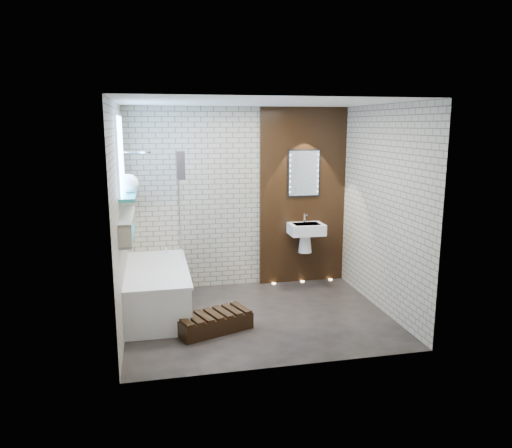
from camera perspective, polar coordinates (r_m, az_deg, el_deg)
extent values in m
plane|color=black|center=(6.19, 0.30, -10.77)|extent=(3.20, 3.20, 0.00)
cube|color=tan|center=(7.08, -1.96, 3.02)|extent=(3.20, 0.04, 2.60)
cube|color=tan|center=(4.58, 3.81, -1.72)|extent=(3.20, 0.04, 2.60)
cube|color=tan|center=(5.70, -15.60, 0.50)|extent=(0.04, 2.60, 2.60)
cube|color=tan|center=(6.35, 14.55, 1.67)|extent=(0.04, 2.60, 2.60)
plane|color=white|center=(5.73, 0.33, 14.05)|extent=(3.20, 3.20, 0.00)
cube|color=black|center=(7.27, 5.48, 3.20)|extent=(1.30, 0.06, 2.60)
cube|color=#7FADE0|center=(5.96, -15.64, 7.76)|extent=(0.03, 1.00, 0.90)
cube|color=teal|center=(6.00, -14.68, 3.32)|extent=(0.18, 1.00, 0.04)
cube|color=teal|center=(5.88, -14.73, -1.25)|extent=(0.14, 1.30, 0.03)
cube|color=#B2A899|center=(5.84, -14.85, 0.95)|extent=(0.14, 1.30, 0.03)
cube|color=#B2A899|center=(5.24, -15.07, -1.53)|extent=(0.14, 0.03, 0.26)
cube|color=#B2A899|center=(6.48, -14.56, 0.96)|extent=(0.14, 0.03, 0.26)
cube|color=white|center=(6.39, -11.49, -7.65)|extent=(0.75, 1.70, 0.55)
cube|color=white|center=(6.30, -11.60, -5.16)|extent=(0.79, 1.74, 0.03)
cylinder|color=silver|center=(6.98, -10.47, -2.82)|extent=(0.04, 0.04, 0.12)
cube|color=white|center=(6.58, -8.81, 2.05)|extent=(0.01, 0.78, 1.40)
cube|color=black|center=(6.29, -8.84, 6.86)|extent=(0.10, 0.27, 0.35)
cylinder|color=silver|center=(6.55, -12.83, 8.21)|extent=(0.18, 0.18, 0.02)
cube|color=white|center=(7.16, 5.92, -0.60)|extent=(0.50, 0.36, 0.16)
cone|color=white|center=(7.25, 5.76, -2.22)|extent=(0.20, 0.20, 0.28)
cylinder|color=silver|center=(7.22, 5.70, 0.72)|extent=(0.03, 0.03, 0.14)
cube|color=black|center=(7.20, 5.62, 5.92)|extent=(0.50, 0.02, 0.70)
cube|color=silver|center=(7.19, 5.64, 5.91)|extent=(0.45, 0.01, 0.65)
cube|color=black|center=(5.78, -4.98, -11.44)|extent=(0.94, 0.66, 0.19)
cylinder|color=maroon|center=(5.54, -14.92, -1.13)|extent=(0.06, 0.06, 0.14)
cylinder|color=maroon|center=(6.10, -14.68, 0.08)|extent=(0.06, 0.06, 0.15)
cylinder|color=#A34619|center=(5.50, -14.93, -1.39)|extent=(0.05, 0.05, 0.11)
sphere|color=white|center=(6.03, -14.63, 4.63)|extent=(0.22, 0.22, 0.22)
cylinder|color=#FFD899|center=(7.39, 2.10, -6.96)|extent=(0.06, 0.06, 0.01)
cylinder|color=#FFD899|center=(7.51, 5.45, -6.70)|extent=(0.06, 0.06, 0.01)
cylinder|color=#FFD899|center=(7.65, 8.69, -6.43)|extent=(0.06, 0.06, 0.01)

